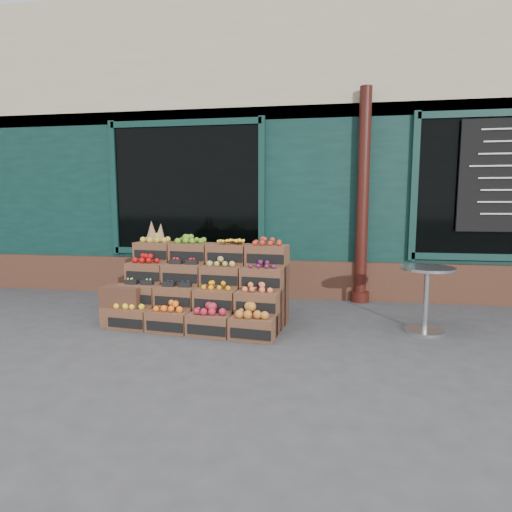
# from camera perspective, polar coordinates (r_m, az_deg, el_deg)

# --- Properties ---
(ground) EXTENTS (60.00, 60.00, 0.00)m
(ground) POSITION_cam_1_polar(r_m,az_deg,el_deg) (4.89, 0.98, -11.02)
(ground) COLOR #3B3B3E
(ground) RESTS_ON ground
(shop_facade) EXTENTS (12.00, 6.24, 4.80)m
(shop_facade) POSITION_cam_1_polar(r_m,az_deg,el_deg) (9.77, 5.57, 12.31)
(shop_facade) COLOR #0D2C27
(shop_facade) RESTS_ON ground
(crate_display) EXTENTS (2.15, 1.21, 1.28)m
(crate_display) POSITION_cam_1_polar(r_m,az_deg,el_deg) (5.46, -7.05, -4.82)
(crate_display) COLOR brown
(crate_display) RESTS_ON ground
(spare_crates) EXTENTS (0.51, 0.36, 0.50)m
(spare_crates) POSITION_cam_1_polar(r_m,az_deg,el_deg) (5.62, -17.13, -6.29)
(spare_crates) COLOR brown
(spare_crates) RESTS_ON ground
(bistro_table) EXTENTS (0.62, 0.62, 0.78)m
(bistro_table) POSITION_cam_1_polar(r_m,az_deg,el_deg) (5.39, 21.77, -4.46)
(bistro_table) COLOR silver
(bistro_table) RESTS_ON ground
(shopkeeper) EXTENTS (0.75, 0.50, 2.02)m
(shopkeeper) POSITION_cam_1_polar(r_m,az_deg,el_deg) (8.04, -9.50, 3.42)
(shopkeeper) COLOR #1E692F
(shopkeeper) RESTS_ON ground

